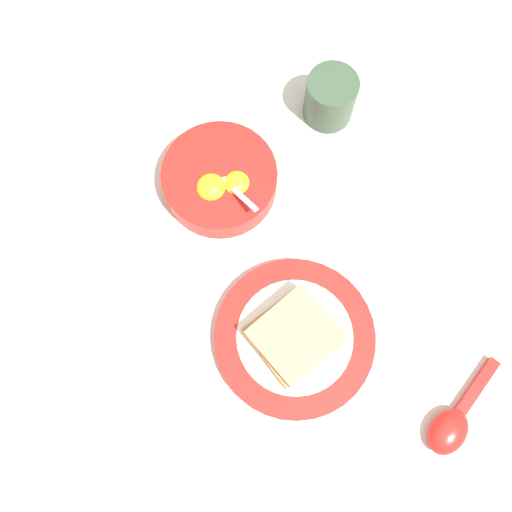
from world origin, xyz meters
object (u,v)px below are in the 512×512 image
object	(u,v)px
egg_bowl	(220,180)
toast_sandwich	(294,336)
toast_plate	(294,338)
soup_spoon	(453,424)
drinking_cup	(330,97)

from	to	relation	value
egg_bowl	toast_sandwich	size ratio (longest dim) A/B	1.25
egg_bowl	toast_plate	distance (m)	0.24
toast_plate	toast_sandwich	world-z (taller)	toast_sandwich
egg_bowl	soup_spoon	world-z (taller)	egg_bowl
egg_bowl	soup_spoon	size ratio (longest dim) A/B	1.22
drinking_cup	toast_sandwich	bearing A→B (deg)	68.28
soup_spoon	drinking_cup	world-z (taller)	drinking_cup
drinking_cup	toast_plate	bearing A→B (deg)	68.56
egg_bowl	drinking_cup	distance (m)	0.20
egg_bowl	drinking_cup	bearing A→B (deg)	-154.93
toast_sandwich	drinking_cup	distance (m)	0.34
toast_sandwich	drinking_cup	world-z (taller)	drinking_cup
toast_plate	soup_spoon	size ratio (longest dim) A/B	1.61
egg_bowl	toast_plate	xyz separation A→B (m)	(-0.05, 0.24, -0.01)
toast_sandwich	drinking_cup	xyz separation A→B (m)	(-0.13, -0.32, 0.00)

